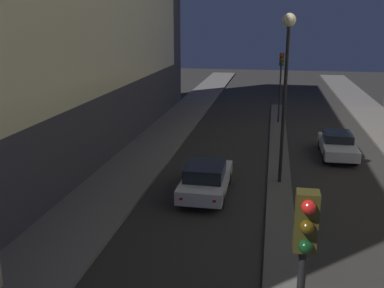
{
  "coord_description": "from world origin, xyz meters",
  "views": [
    {
      "loc": [
        -0.57,
        -2.53,
        7.51
      ],
      "look_at": [
        -5.04,
        21.19,
        0.5
      ],
      "focal_mm": 40.0,
      "sensor_mm": 36.0,
      "label": 1
    }
  ],
  "objects_px": {
    "street_lamp": "(287,63)",
    "car_right_lane": "(338,145)",
    "traffic_light_near": "(301,280)",
    "traffic_light_mid": "(281,72)",
    "car_left_lane": "(206,179)"
  },
  "relations": [
    {
      "from": "traffic_light_near",
      "to": "traffic_light_mid",
      "type": "distance_m",
      "value": 26.43
    },
    {
      "from": "traffic_light_near",
      "to": "car_right_lane",
      "type": "distance_m",
      "value": 19.29
    },
    {
      "from": "street_lamp",
      "to": "traffic_light_mid",
      "type": "bearing_deg",
      "value": 90.0
    },
    {
      "from": "traffic_light_near",
      "to": "street_lamp",
      "type": "height_order",
      "value": "street_lamp"
    },
    {
      "from": "traffic_light_near",
      "to": "street_lamp",
      "type": "xyz_separation_m",
      "value": [
        0.0,
        13.78,
        1.87
      ]
    },
    {
      "from": "traffic_light_mid",
      "to": "traffic_light_near",
      "type": "bearing_deg",
      "value": -90.0
    },
    {
      "from": "car_left_lane",
      "to": "car_right_lane",
      "type": "height_order",
      "value": "car_left_lane"
    },
    {
      "from": "traffic_light_near",
      "to": "car_right_lane",
      "type": "height_order",
      "value": "traffic_light_near"
    },
    {
      "from": "street_lamp",
      "to": "car_right_lane",
      "type": "bearing_deg",
      "value": 56.82
    },
    {
      "from": "traffic_light_near",
      "to": "car_left_lane",
      "type": "bearing_deg",
      "value": 105.34
    },
    {
      "from": "traffic_light_near",
      "to": "street_lamp",
      "type": "bearing_deg",
      "value": 90.0
    },
    {
      "from": "street_lamp",
      "to": "car_right_lane",
      "type": "height_order",
      "value": "street_lamp"
    },
    {
      "from": "traffic_light_mid",
      "to": "car_right_lane",
      "type": "distance_m",
      "value": 8.9
    },
    {
      "from": "traffic_light_mid",
      "to": "street_lamp",
      "type": "bearing_deg",
      "value": -90.0
    },
    {
      "from": "car_right_lane",
      "to": "traffic_light_mid",
      "type": "bearing_deg",
      "value": 112.98
    }
  ]
}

